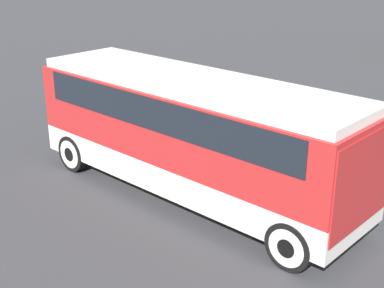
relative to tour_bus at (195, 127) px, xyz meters
name	(u,v)px	position (x,y,z in m)	size (l,w,h in m)	color
ground_plane	(192,194)	(-0.10, 0.00, -1.90)	(120.00, 120.00, 0.00)	#38383A
tour_bus	(195,127)	(0.00, 0.00, 0.00)	(9.23, 2.64, 3.15)	silver
parked_car_near	(219,107)	(-3.23, 4.81, -1.23)	(4.39, 1.78, 1.31)	maroon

